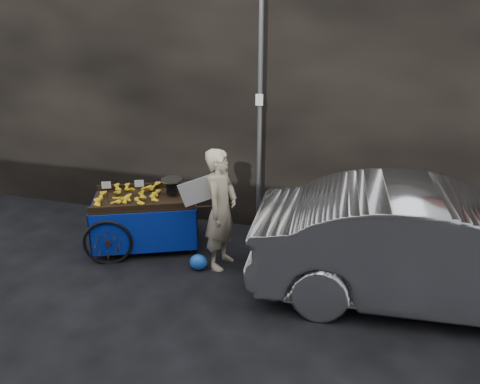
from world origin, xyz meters
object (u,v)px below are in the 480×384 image
(banana_cart, at_px, (141,203))
(vendor, at_px, (221,209))
(parked_car, at_px, (436,248))
(plastic_bag, at_px, (199,262))

(banana_cart, bearing_deg, vendor, -33.71)
(banana_cart, height_order, vendor, vendor)
(vendor, bearing_deg, parked_car, -84.38)
(vendor, relative_size, parked_car, 0.39)
(banana_cart, bearing_deg, parked_car, -28.52)
(vendor, height_order, parked_car, vendor)
(vendor, relative_size, plastic_bag, 6.84)
(vendor, distance_m, plastic_bag, 0.90)
(banana_cart, relative_size, vendor, 1.32)
(banana_cart, distance_m, parked_car, 4.52)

